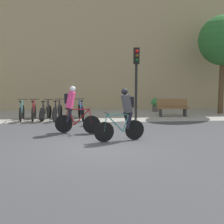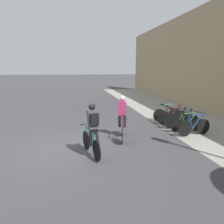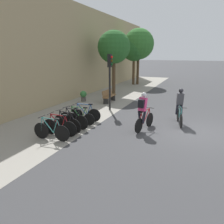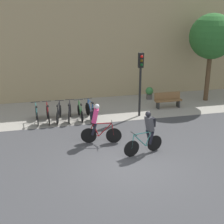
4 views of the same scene
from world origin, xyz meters
The scene contains 17 objects.
ground centered at (0.00, 0.00, 0.00)m, with size 200.00×200.00×0.00m, color #3D3D3F.
kerb_strip centered at (0.00, 6.75, 0.00)m, with size 44.00×4.50×0.01m, color gray.
building_facade centered at (0.00, 9.30, 3.53)m, with size 44.00×0.60×7.06m, color tan.
cyclist_pink centered at (-0.83, 2.23, 0.95)m, with size 1.74×0.58×1.78m.
cyclist_grey centered at (0.96, 0.82, 0.95)m, with size 1.74×0.60×1.78m.
parked_bike_0 centered at (-3.35, 5.36, 0.41)m, with size 0.46×1.66×0.98m.
parked_bike_1 centered at (-2.79, 5.36, 0.41)m, with size 0.46×1.66×0.98m.
parked_bike_2 centered at (-2.24, 5.36, 0.40)m, with size 0.51×1.65×0.97m.
parked_bike_3 centered at (-1.68, 5.36, 0.41)m, with size 0.47×1.70×0.98m.
parked_bike_4 centered at (-1.13, 5.36, 0.38)m, with size 0.46×1.64×0.94m.
parked_bike_5 centered at (-0.57, 5.36, 0.41)m, with size 0.46×1.64×0.98m.
traffic_light_pole centered at (2.04, 5.08, 2.36)m, with size 0.26×0.30×3.39m.
bench centered at (4.09, 6.06, 0.47)m, with size 1.59×0.44×0.89m.
street_tree_0 centered at (6.98, 6.86, 3.89)m, with size 2.65×2.65×5.24m.
street_tree_1 centered at (13.93, 6.79, 4.37)m, with size 3.32×3.32×6.05m.
street_tree_2 centered at (13.59, 7.18, 3.94)m, with size 2.81×2.81×5.38m.
potted_plant centered at (3.61, 7.88, 0.44)m, with size 0.48×0.48×0.78m.
Camera 3 is at (-10.09, -0.14, 3.46)m, focal length 35.00 mm.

